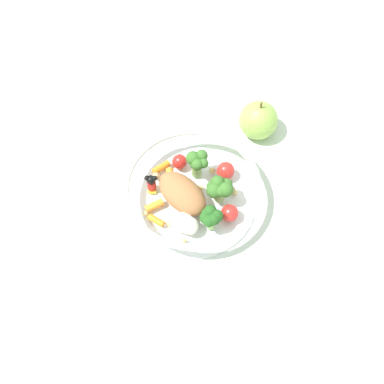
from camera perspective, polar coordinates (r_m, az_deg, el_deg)
name	(u,v)px	position (r m, az deg, el deg)	size (l,w,h in m)	color
ground_plane	(192,193)	(0.83, -0.04, -0.15)	(2.40, 2.40, 0.00)	silver
food_container	(193,194)	(0.79, 0.07, -0.23)	(0.22, 0.22, 0.06)	white
loose_apple	(258,120)	(0.88, 7.50, 8.05)	(0.07, 0.07, 0.08)	#8CB74C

